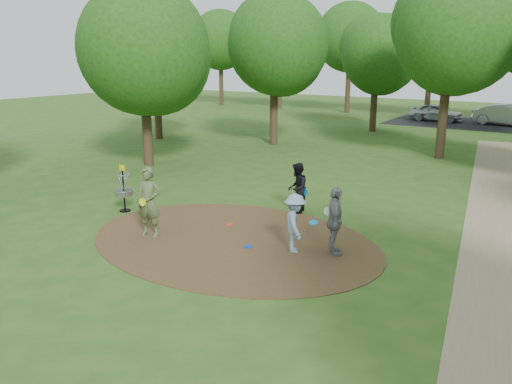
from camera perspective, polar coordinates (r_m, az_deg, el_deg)
The scene contains 14 objects.
ground at distance 13.77m, azimuth -2.71°, elevation -5.53°, with size 100.00×100.00×0.00m, color #2D5119.
dirt_clearing at distance 13.76m, azimuth -2.71°, elevation -5.49°, with size 8.40×8.40×0.02m, color #47301C.
footpath at distance 13.43m, azimuth 26.34°, elevation -7.70°, with size 2.00×40.00×0.01m, color #8C7A5B.
parking_lot at distance 41.14m, azimuth 24.93°, elevation 7.02°, with size 14.00×8.00×0.01m, color black.
player_observer_with_disc at distance 14.10m, azimuth -12.15°, elevation -1.12°, with size 0.82×0.65×1.98m.
player_throwing_with_disc at distance 12.77m, azimuth 4.46°, elevation -3.58°, with size 1.19×1.13×1.54m.
player_walking_with_disc at distance 15.94m, azimuth 4.72°, elevation 0.43°, with size 0.83×0.95×1.64m.
player_waiting_with_disc at distance 12.65m, azimuth 8.99°, elevation -3.34°, with size 0.87×1.12×1.78m.
disc_ground_blue at distance 13.23m, azimuth -0.90°, elevation -6.26°, with size 0.22×0.22×0.02m, color #0C30D9.
disc_ground_red at distance 14.95m, azimuth -3.03°, elevation -3.71°, with size 0.22×0.22×0.02m, color red.
car_left at distance 41.75m, azimuth 19.87°, elevation 8.56°, with size 1.60×3.98×1.36m, color #B6BBBE.
car_right at distance 40.86m, azimuth 26.77°, elevation 7.83°, with size 1.61×4.61×1.52m, color #A4A5AB.
disc_golf_basket at distance 16.60m, azimuth -14.92°, elevation 0.76°, with size 0.63×0.63×1.54m.
tree_ring at distance 19.22m, azimuth 16.85°, elevation 15.60°, with size 37.10×45.51×8.93m.
Camera 1 is at (7.48, -10.48, 4.87)m, focal length 35.00 mm.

